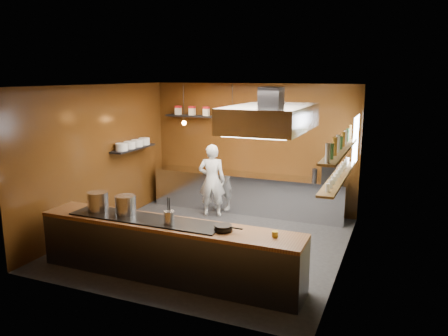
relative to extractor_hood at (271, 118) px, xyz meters
The scene contains 26 objects.
floor 2.85m from the extractor_hood, 162.90° to the left, with size 5.00×5.00×0.00m, color black.
back_wall 3.33m from the extractor_hood, 114.15° to the left, with size 5.00×5.00×0.00m, color #391B0A.
left_wall 3.95m from the extractor_hood, behind, with size 5.00×5.00×0.00m, color #391B0A.
right_wall 1.62m from the extractor_hood, 18.43° to the left, with size 5.00×5.00×0.00m, color #464127.
ceiling 1.45m from the extractor_hood, 162.90° to the left, with size 5.00×5.00×0.00m, color silver.
window_pane 2.47m from the extractor_hood, 61.29° to the left, with size 1.00×1.00×0.00m, color white.
prep_counter 3.54m from the extractor_hood, 116.83° to the left, with size 4.60×0.65×0.90m, color silver.
pass_counter 2.70m from the extractor_hood, 137.38° to the right, with size 4.40×0.72×0.94m.
tin_shelf 3.54m from the extractor_hood, 128.56° to the left, with size 2.60×0.26×0.04m, color black.
plate_shelf 4.02m from the extractor_hood, 158.96° to the left, with size 0.30×1.40×0.04m, color black.
bottle_shelf_upper 1.38m from the extractor_hood, 33.94° to the left, with size 0.26×2.80×0.04m, color brown.
bottle_shelf_lower 1.64m from the extractor_hood, 33.94° to the left, with size 0.26×2.80×0.04m, color brown.
extractor_hood is the anchor object (origin of this frame).
pendant_left 3.44m from the extractor_hood, 142.13° to the left, with size 0.10×0.10×0.95m.
pendant_right 2.60m from the extractor_hood, 125.54° to the left, with size 0.10×0.10×0.95m.
storage_tins 3.44m from the extractor_hood, 126.60° to the left, with size 2.43×0.13×0.22m.
plate_stacks 3.99m from the extractor_hood, 158.96° to the left, with size 0.26×1.16×0.16m.
bottles 1.33m from the extractor_hood, 33.94° to the left, with size 0.06×2.66×0.24m.
wine_glasses 1.59m from the extractor_hood, 33.94° to the left, with size 0.07×2.37×0.13m.
stockpot_large 3.20m from the extractor_hood, 155.48° to the right, with size 0.34×0.34×0.33m, color #B3B6BB.
stockpot_small 2.77m from the extractor_hood, 151.30° to the right, with size 0.34×0.34×0.32m, color #B9BCC1.
utensil_crock 2.30m from the extractor_hood, 132.87° to the right, with size 0.16×0.16×0.20m, color silver.
frying_pan 1.98m from the extractor_hood, 105.26° to the right, with size 0.45×0.28×0.07m.
butter_jar 1.97m from the extractor_hood, 69.09° to the right, with size 0.09×0.09×0.08m, color yellow.
espresso_machine 3.01m from the extractor_hood, 75.30° to the left, with size 0.37×0.35×0.37m, color black.
chef 3.22m from the extractor_hood, 134.71° to the left, with size 0.61×0.40×1.67m, color white.
Camera 1 is at (3.32, -7.27, 3.18)m, focal length 35.00 mm.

